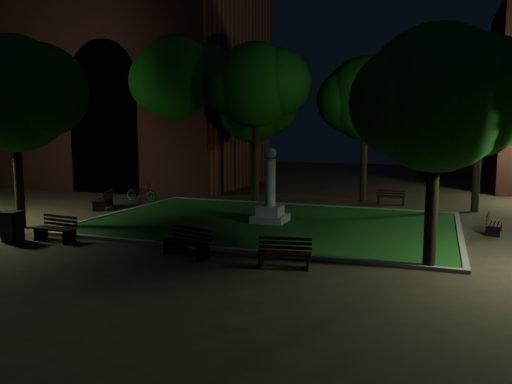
# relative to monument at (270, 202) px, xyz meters

# --- Properties ---
(ground) EXTENTS (80.00, 80.00, 0.00)m
(ground) POSITION_rel_monument_xyz_m (0.00, -2.00, -0.96)
(ground) COLOR #3E2B1D
(lawn) EXTENTS (15.00, 10.00, 0.08)m
(lawn) POSITION_rel_monument_xyz_m (0.00, 0.00, -0.92)
(lawn) COLOR #1B4C15
(lawn) RESTS_ON ground
(lawn_kerb) EXTENTS (15.40, 10.40, 0.12)m
(lawn_kerb) POSITION_rel_monument_xyz_m (0.00, 0.00, -0.90)
(lawn_kerb) COLOR slate
(lawn_kerb) RESTS_ON ground
(monument) EXTENTS (1.40, 1.40, 3.20)m
(monument) POSITION_rel_monument_xyz_m (0.00, 0.00, 0.00)
(monument) COLOR gray
(monument) RESTS_ON lawn
(building_main) EXTENTS (20.00, 12.00, 15.00)m
(building_main) POSITION_rel_monument_xyz_m (-15.86, 11.79, 6.42)
(building_main) COLOR #552119
(building_main) RESTS_ON ground
(tree_west) EXTENTS (5.75, 4.70, 7.81)m
(tree_west) POSITION_rel_monument_xyz_m (-9.29, -4.38, 4.50)
(tree_west) COLOR black
(tree_west) RESTS_ON ground
(tree_north_wl) EXTENTS (5.64, 4.61, 8.72)m
(tree_north_wl) POSITION_rel_monument_xyz_m (-2.70, 5.80, 5.45)
(tree_north_wl) COLOR black
(tree_north_wl) RESTS_ON ground
(tree_north_er) EXTENTS (5.55, 4.53, 7.96)m
(tree_north_er) POSITION_rel_monument_xyz_m (2.91, 7.87, 4.73)
(tree_north_er) COLOR black
(tree_north_er) RESTS_ON ground
(tree_ne) EXTENTS (4.74, 3.87, 6.55)m
(tree_ne) POSITION_rel_monument_xyz_m (8.55, 6.43, 3.66)
(tree_ne) COLOR black
(tree_ne) RESTS_ON ground
(tree_se) EXTENTS (5.14, 4.20, 7.02)m
(tree_se) POSITION_rel_monument_xyz_m (6.67, -4.92, 3.96)
(tree_se) COLOR black
(tree_se) RESTS_ON ground
(tree_nw) EXTENTS (6.45, 5.27, 9.61)m
(tree_nw) POSITION_rel_monument_xyz_m (-7.91, 6.88, 6.02)
(tree_nw) COLOR black
(tree_nw) RESTS_ON ground
(tree_far_north) EXTENTS (5.10, 4.16, 7.33)m
(tree_far_north) POSITION_rel_monument_xyz_m (-3.89, 8.56, 4.29)
(tree_far_north) COLOR black
(tree_far_north) RESTS_ON ground
(lamppost_nw) EXTENTS (1.18, 0.28, 4.09)m
(lamppost_nw) POSITION_rel_monument_xyz_m (-12.00, 7.07, 1.94)
(lamppost_nw) COLOR black
(lamppost_nw) RESTS_ON ground
(bench_near_left) EXTENTS (1.76, 1.00, 0.91)m
(bench_near_left) POSITION_rel_monument_xyz_m (-0.75, -6.10, -0.53)
(bench_near_left) COLOR black
(bench_near_left) RESTS_ON ground
(bench_near_right) EXTENTS (1.67, 0.83, 0.87)m
(bench_near_right) POSITION_rel_monument_xyz_m (2.56, -6.28, -0.54)
(bench_near_right) COLOR black
(bench_near_right) RESTS_ON ground
(bench_west_near) EXTENTS (1.72, 0.75, 0.91)m
(bench_west_near) POSITION_rel_monument_xyz_m (-6.29, -5.81, -0.53)
(bench_west_near) COLOR black
(bench_west_near) RESTS_ON ground
(bench_left_side) EXTENTS (1.20, 1.83, 0.95)m
(bench_left_side) POSITION_rel_monument_xyz_m (-9.19, 0.81, -0.51)
(bench_left_side) COLOR black
(bench_left_side) RESTS_ON ground
(bench_right_side) EXTENTS (0.71, 1.50, 0.79)m
(bench_right_side) POSITION_rel_monument_xyz_m (8.79, 1.06, -0.58)
(bench_right_side) COLOR black
(bench_right_side) RESTS_ON ground
(bench_far_side) EXTENTS (1.48, 0.54, 0.81)m
(bench_far_side) POSITION_rel_monument_xyz_m (4.38, 7.31, -0.58)
(bench_far_side) COLOR black
(bench_far_side) RESTS_ON ground
(trash_bin) EXTENTS (0.66, 0.66, 1.10)m
(trash_bin) POSITION_rel_monument_xyz_m (-7.74, -6.40, -0.40)
(trash_bin) COLOR black
(trash_bin) RESTS_ON ground
(bicycle) EXTENTS (1.94, 0.68, 1.02)m
(bicycle) POSITION_rel_monument_xyz_m (-8.82, 3.63, -0.45)
(bicycle) COLOR black
(bicycle) RESTS_ON ground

